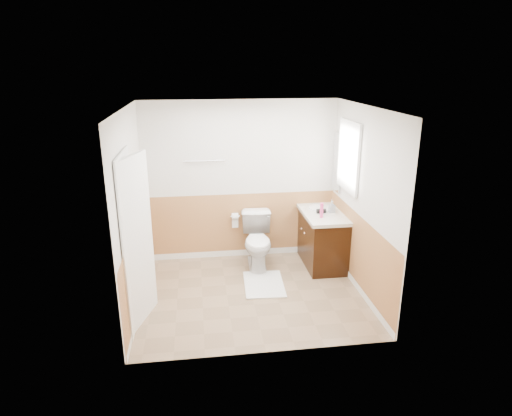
{
  "coord_description": "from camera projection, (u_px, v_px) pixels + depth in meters",
  "views": [
    {
      "loc": [
        -0.67,
        -5.33,
        3.0
      ],
      "look_at": [
        0.1,
        0.25,
        1.15
      ],
      "focal_mm": 30.95,
      "sensor_mm": 36.0,
      "label": 1
    }
  ],
  "objects": [
    {
      "name": "vanity_knob_right",
      "position": [
        302.0,
        229.0,
        6.87
      ],
      "size": [
        0.03,
        0.03,
        0.03
      ],
      "primitive_type": "sphere",
      "color": "silver",
      "rests_on": "vanity_cabinet"
    },
    {
      "name": "floor",
      "position": [
        251.0,
        294.0,
        6.04
      ],
      "size": [
        3.0,
        3.0,
        0.0
      ],
      "primitive_type": "plane",
      "color": "#8C7051",
      "rests_on": "ground"
    },
    {
      "name": "hair_dryer_body",
      "position": [
        321.0,
        211.0,
        6.64
      ],
      "size": [
        0.14,
        0.07,
        0.07
      ],
      "primitive_type": "cylinder",
      "rotation": [
        0.0,
        1.57,
        0.0
      ],
      "color": "black",
      "rests_on": "countertop"
    },
    {
      "name": "tp_sheet",
      "position": [
        235.0,
        223.0,
        7.0
      ],
      "size": [
        0.1,
        0.01,
        0.16
      ],
      "primitive_type": "cube",
      "color": "white",
      "rests_on": "tp_roll"
    },
    {
      "name": "door_frame",
      "position": [
        129.0,
        242.0,
        5.1
      ],
      "size": [
        0.02,
        0.92,
        2.1
      ],
      "primitive_type": "cube",
      "color": "white",
      "rests_on": "wall_left"
    },
    {
      "name": "tp_holder_bar",
      "position": [
        235.0,
        216.0,
        6.96
      ],
      "size": [
        0.14,
        0.02,
        0.02
      ],
      "primitive_type": "cylinder",
      "rotation": [
        0.0,
        1.57,
        0.0
      ],
      "color": "silver",
      "rests_on": "wall_back"
    },
    {
      "name": "vanity_cabinet",
      "position": [
        322.0,
        239.0,
        6.86
      ],
      "size": [
        0.55,
        1.1,
        0.8
      ],
      "primitive_type": "cube",
      "color": "black",
      "rests_on": "floor"
    },
    {
      "name": "door",
      "position": [
        136.0,
        243.0,
        5.11
      ],
      "size": [
        0.29,
        0.78,
        2.04
      ],
      "primitive_type": "cube",
      "rotation": [
        0.0,
        0.0,
        -0.31
      ],
      "color": "white",
      "rests_on": "wall_left"
    },
    {
      "name": "wall_right",
      "position": [
        363.0,
        202.0,
        5.84
      ],
      "size": [
        0.0,
        3.0,
        3.0
      ],
      "primitive_type": "plane",
      "rotation": [
        1.57,
        0.0,
        -1.57
      ],
      "color": "silver",
      "rests_on": "floor"
    },
    {
      "name": "mirror_panel",
      "position": [
        337.0,
        162.0,
        6.78
      ],
      "size": [
        0.02,
        0.35,
        0.9
      ],
      "primitive_type": "cube",
      "color": "silver",
      "rests_on": "wall_right"
    },
    {
      "name": "sink_basin",
      "position": [
        320.0,
        208.0,
        6.86
      ],
      "size": [
        0.36,
        0.36,
        0.02
      ],
      "primitive_type": "cylinder",
      "color": "white",
      "rests_on": "countertop"
    },
    {
      "name": "wall_back",
      "position": [
        240.0,
        181.0,
        6.87
      ],
      "size": [
        3.0,
        0.0,
        3.0
      ],
      "primitive_type": "plane",
      "rotation": [
        1.57,
        0.0,
        0.0
      ],
      "color": "silver",
      "rests_on": "floor"
    },
    {
      "name": "wainscot_front",
      "position": [
        266.0,
        312.0,
        4.67
      ],
      "size": [
        3.0,
        0.0,
        3.0
      ],
      "primitive_type": "plane",
      "rotation": [
        -1.57,
        0.0,
        0.0
      ],
      "color": "#BB784A",
      "rests_on": "floor"
    },
    {
      "name": "soap_dispenser",
      "position": [
        332.0,
        207.0,
        6.65
      ],
      "size": [
        0.09,
        0.09,
        0.18
      ],
      "primitive_type": "imported",
      "rotation": [
        0.0,
        0.0,
        0.13
      ],
      "color": "#9098A2",
      "rests_on": "countertop"
    },
    {
      "name": "faucet",
      "position": [
        332.0,
        204.0,
        6.86
      ],
      "size": [
        0.02,
        0.02,
        0.14
      ],
      "primitive_type": "cylinder",
      "color": "white",
      "rests_on": "countertop"
    },
    {
      "name": "wall_front",
      "position": [
        267.0,
        247.0,
        4.42
      ],
      "size": [
        3.0,
        0.0,
        3.0
      ],
      "primitive_type": "plane",
      "rotation": [
        -1.57,
        0.0,
        0.0
      ],
      "color": "silver",
      "rests_on": "floor"
    },
    {
      "name": "ceiling",
      "position": [
        251.0,
        107.0,
        5.26
      ],
      "size": [
        3.0,
        3.0,
        0.0
      ],
      "primitive_type": "plane",
      "rotation": [
        3.14,
        0.0,
        0.0
      ],
      "color": "white",
      "rests_on": "floor"
    },
    {
      "name": "door_knob",
      "position": [
        145.0,
        238.0,
        5.45
      ],
      "size": [
        0.06,
        0.06,
        0.06
      ],
      "primitive_type": "sphere",
      "color": "silver",
      "rests_on": "door"
    },
    {
      "name": "towel_bar",
      "position": [
        204.0,
        161.0,
        6.64
      ],
      "size": [
        0.62,
        0.02,
        0.02
      ],
      "primitive_type": "cylinder",
      "rotation": [
        0.0,
        1.57,
        0.0
      ],
      "color": "silver",
      "rests_on": "wall_back"
    },
    {
      "name": "toilet",
      "position": [
        258.0,
        241.0,
        6.74
      ],
      "size": [
        0.5,
        0.83,
        0.82
      ],
      "primitive_type": "imported",
      "rotation": [
        0.0,
        0.0,
        -0.06
      ],
      "color": "white",
      "rests_on": "floor"
    },
    {
      "name": "window_frame",
      "position": [
        349.0,
        156.0,
        6.23
      ],
      "size": [
        0.04,
        0.8,
        1.0
      ],
      "primitive_type": "cube",
      "color": "white",
      "rests_on": "wall_right"
    },
    {
      "name": "lotion_bottle",
      "position": [
        322.0,
        210.0,
        6.43
      ],
      "size": [
        0.05,
        0.05,
        0.22
      ],
      "primitive_type": "cylinder",
      "color": "#EF3D87",
      "rests_on": "countertop"
    },
    {
      "name": "vanity_knob_left",
      "position": [
        305.0,
        233.0,
        6.68
      ],
      "size": [
        0.03,
        0.03,
        0.03
      ],
      "primitive_type": "sphere",
      "color": "silver",
      "rests_on": "vanity_cabinet"
    },
    {
      "name": "window_glass",
      "position": [
        350.0,
        156.0,
        6.24
      ],
      "size": [
        0.01,
        0.7,
        0.9
      ],
      "primitive_type": "cube",
      "color": "white",
      "rests_on": "wall_right"
    },
    {
      "name": "wainscot_right",
      "position": [
        358.0,
        254.0,
        6.07
      ],
      "size": [
        0.0,
        2.6,
        2.6
      ],
      "primitive_type": "plane",
      "rotation": [
        1.57,
        0.0,
        -1.57
      ],
      "color": "#BB784A",
      "rests_on": "floor"
    },
    {
      "name": "tp_roll",
      "position": [
        235.0,
        216.0,
        6.96
      ],
      "size": [
        0.1,
        0.11,
        0.11
      ],
      "primitive_type": "cylinder",
      "rotation": [
        0.0,
        1.57,
        0.0
      ],
      "color": "white",
      "rests_on": "tp_holder_bar"
    },
    {
      "name": "countertop",
      "position": [
        322.0,
        213.0,
        6.73
      ],
      "size": [
        0.6,
        1.15,
        0.05
      ],
      "primitive_type": "cube",
      "color": "silver",
      "rests_on": "vanity_cabinet"
    },
    {
      "name": "hair_dryer_handle",
      "position": [
        319.0,
        213.0,
        6.64
      ],
      "size": [
        0.03,
        0.03,
        0.07
      ],
      "primitive_type": "cylinder",
      "color": "black",
      "rests_on": "countertop"
    },
    {
      "name": "wainscot_back",
      "position": [
        241.0,
        227.0,
        7.09
      ],
      "size": [
        3.0,
        0.0,
        3.0
      ],
      "primitive_type": "plane",
      "rotation": [
        1.57,
        0.0,
        0.0
      ],
      "color": "#BB784A",
      "rests_on": "floor"
    },
    {
      "name": "wall_left",
      "position": [
        131.0,
        212.0,
        5.45
      ],
      "size": [
        0.0,
        3.0,
        3.0
      ],
      "primitive_type": "plane",
      "rotation": [
        1.57,
        0.0,
        1.57
      ],
      "color": "silver",
      "rests_on": "floor"
    },
    {
      "name": "bath_mat",
      "position": [
        264.0,
        284.0,
        6.28
      ],
      "size": [
        0.59,
        0.83,
        0.02
      ],
      "primitive_type": "cube",
      "rotation": [
        0.0,
        0.0,
        -0.06
      ],
      "color": "white",
      "rests_on": "floor"
    },
    {
      "name": "wainscot_left",
      "position": [
        137.0,
        267.0,
        5.69
      ],
      "size": [
        0.0,
        2.6,
        2.6
      ],
      "primitive_type": "plane",
      "rotation": [
        1.57,
        0.0,
        1.57
      ],
      "color": "#BB784A",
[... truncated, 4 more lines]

